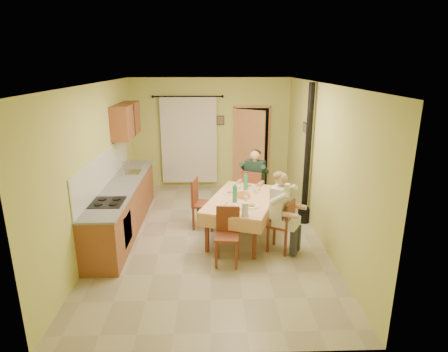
{
  "coord_description": "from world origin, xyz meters",
  "views": [
    {
      "loc": [
        0.05,
        -6.45,
        3.13
      ],
      "look_at": [
        0.25,
        0.1,
        1.15
      ],
      "focal_mm": 30.0,
      "sensor_mm": 36.0,
      "label": 1
    }
  ],
  "objects_px": {
    "chair_right": "(281,235)",
    "chair_far": "(253,201)",
    "dining_table": "(242,217)",
    "man_right": "(281,203)",
    "chair_left": "(204,213)",
    "man_far": "(254,175)",
    "chair_near": "(227,247)",
    "stove_flue": "(306,174)"
  },
  "relations": [
    {
      "from": "chair_right",
      "to": "chair_far",
      "type": "bearing_deg",
      "value": 39.96
    },
    {
      "from": "dining_table",
      "to": "chair_right",
      "type": "relative_size",
      "value": 2.26
    },
    {
      "from": "dining_table",
      "to": "man_right",
      "type": "height_order",
      "value": "man_right"
    },
    {
      "from": "chair_left",
      "to": "man_far",
      "type": "height_order",
      "value": "man_far"
    },
    {
      "from": "dining_table",
      "to": "chair_near",
      "type": "bearing_deg",
      "value": -88.57
    },
    {
      "from": "dining_table",
      "to": "stove_flue",
      "type": "height_order",
      "value": "stove_flue"
    },
    {
      "from": "chair_left",
      "to": "stove_flue",
      "type": "relative_size",
      "value": 0.35
    },
    {
      "from": "chair_left",
      "to": "man_far",
      "type": "xyz_separation_m",
      "value": [
        1.05,
        0.64,
        0.59
      ]
    },
    {
      "from": "man_right",
      "to": "chair_left",
      "type": "bearing_deg",
      "value": 82.44
    },
    {
      "from": "chair_near",
      "to": "chair_left",
      "type": "bearing_deg",
      "value": -67.46
    },
    {
      "from": "chair_left",
      "to": "stove_flue",
      "type": "distance_m",
      "value": 2.17
    },
    {
      "from": "dining_table",
      "to": "chair_right",
      "type": "height_order",
      "value": "chair_right"
    },
    {
      "from": "dining_table",
      "to": "chair_near",
      "type": "height_order",
      "value": "chair_near"
    },
    {
      "from": "chair_left",
      "to": "dining_table",
      "type": "bearing_deg",
      "value": 71.38
    },
    {
      "from": "chair_right",
      "to": "chair_left",
      "type": "relative_size",
      "value": 0.94
    },
    {
      "from": "chair_far",
      "to": "chair_right",
      "type": "distance_m",
      "value": 1.67
    },
    {
      "from": "chair_far",
      "to": "stove_flue",
      "type": "height_order",
      "value": "stove_flue"
    },
    {
      "from": "chair_right",
      "to": "man_right",
      "type": "height_order",
      "value": "man_right"
    },
    {
      "from": "chair_near",
      "to": "man_right",
      "type": "distance_m",
      "value": 1.18
    },
    {
      "from": "chair_near",
      "to": "man_far",
      "type": "xyz_separation_m",
      "value": [
        0.65,
        2.07,
        0.59
      ]
    },
    {
      "from": "chair_near",
      "to": "stove_flue",
      "type": "bearing_deg",
      "value": -128.44
    },
    {
      "from": "chair_near",
      "to": "man_far",
      "type": "relative_size",
      "value": 0.67
    },
    {
      "from": "chair_right",
      "to": "chair_near",
      "type": "bearing_deg",
      "value": 143.29
    },
    {
      "from": "chair_far",
      "to": "man_right",
      "type": "height_order",
      "value": "man_right"
    },
    {
      "from": "dining_table",
      "to": "man_far",
      "type": "relative_size",
      "value": 1.51
    },
    {
      "from": "chair_left",
      "to": "man_far",
      "type": "relative_size",
      "value": 0.71
    },
    {
      "from": "dining_table",
      "to": "chair_left",
      "type": "relative_size",
      "value": 2.12
    },
    {
      "from": "dining_table",
      "to": "chair_right",
      "type": "xyz_separation_m",
      "value": [
        0.62,
        -0.59,
        -0.09
      ]
    },
    {
      "from": "stove_flue",
      "to": "man_right",
      "type": "bearing_deg",
      "value": -120.34
    },
    {
      "from": "chair_far",
      "to": "man_right",
      "type": "xyz_separation_m",
      "value": [
        0.28,
        -1.64,
        0.59
      ]
    },
    {
      "from": "chair_near",
      "to": "dining_table",
      "type": "bearing_deg",
      "value": -100.84
    },
    {
      "from": "chair_left",
      "to": "stove_flue",
      "type": "bearing_deg",
      "value": 107.33
    },
    {
      "from": "stove_flue",
      "to": "chair_far",
      "type": "bearing_deg",
      "value": 156.27
    },
    {
      "from": "dining_table",
      "to": "chair_near",
      "type": "relative_size",
      "value": 2.24
    },
    {
      "from": "chair_far",
      "to": "chair_near",
      "type": "bearing_deg",
      "value": -81.02
    },
    {
      "from": "chair_right",
      "to": "stove_flue",
      "type": "xyz_separation_m",
      "value": [
        0.69,
        1.21,
        0.74
      ]
    },
    {
      "from": "chair_right",
      "to": "man_right",
      "type": "distance_m",
      "value": 0.59
    },
    {
      "from": "dining_table",
      "to": "chair_far",
      "type": "distance_m",
      "value": 1.1
    },
    {
      "from": "dining_table",
      "to": "chair_near",
      "type": "distance_m",
      "value": 1.06
    },
    {
      "from": "chair_far",
      "to": "man_far",
      "type": "height_order",
      "value": "man_far"
    },
    {
      "from": "chair_right",
      "to": "chair_left",
      "type": "distance_m",
      "value": 1.69
    },
    {
      "from": "chair_right",
      "to": "man_far",
      "type": "height_order",
      "value": "man_far"
    }
  ]
}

